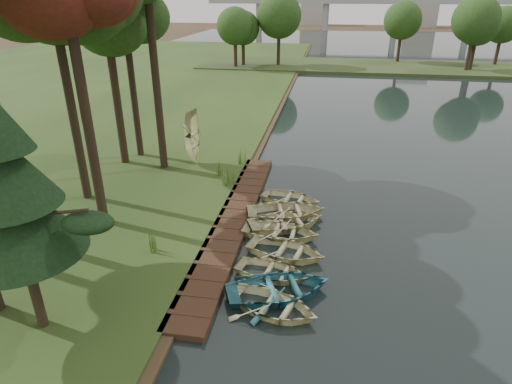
% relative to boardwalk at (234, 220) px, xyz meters
% --- Properties ---
extents(ground, '(300.00, 300.00, 0.00)m').
position_rel_boardwalk_xyz_m(ground, '(1.60, 0.00, -0.15)').
color(ground, '#3D2F1D').
extents(boardwalk, '(1.60, 16.00, 0.30)m').
position_rel_boardwalk_xyz_m(boardwalk, '(0.00, 0.00, 0.00)').
color(boardwalk, '#362215').
rests_on(boardwalk, ground).
extents(peninsula, '(50.00, 14.00, 0.45)m').
position_rel_boardwalk_xyz_m(peninsula, '(9.60, 50.00, 0.08)').
color(peninsula, '#31411D').
rests_on(peninsula, ground).
extents(far_trees, '(45.60, 5.60, 8.80)m').
position_rel_boardwalk_xyz_m(far_trees, '(6.27, 50.00, 6.28)').
color(far_trees, black).
rests_on(far_trees, peninsula).
extents(bridge, '(95.90, 4.00, 8.60)m').
position_rel_boardwalk_xyz_m(bridge, '(13.91, 120.00, 6.93)').
color(bridge, '#A5A5A0').
rests_on(bridge, ground).
extents(building_b, '(8.00, 8.00, 12.00)m').
position_rel_boardwalk_xyz_m(building_b, '(-3.40, 145.00, 5.85)').
color(building_b, '#A5A5A0').
rests_on(building_b, ground).
extents(rowboat_0, '(3.89, 3.26, 0.69)m').
position_rel_boardwalk_xyz_m(rowboat_0, '(2.74, -6.10, 0.24)').
color(rowboat_0, beige).
rests_on(rowboat_0, water).
extents(rowboat_1, '(4.71, 4.11, 0.81)m').
position_rel_boardwalk_xyz_m(rowboat_1, '(2.86, -5.22, 0.31)').
color(rowboat_1, teal).
rests_on(rowboat_1, water).
extents(rowboat_2, '(3.35, 2.69, 0.62)m').
position_rel_boardwalk_xyz_m(rowboat_2, '(2.45, -4.08, 0.21)').
color(rowboat_2, beige).
rests_on(rowboat_2, water).
extents(rowboat_3, '(3.88, 3.15, 0.71)m').
position_rel_boardwalk_xyz_m(rowboat_3, '(2.82, -2.53, 0.25)').
color(rowboat_3, beige).
rests_on(rowboat_3, water).
extents(rowboat_4, '(3.73, 2.80, 0.73)m').
position_rel_boardwalk_xyz_m(rowboat_4, '(2.42, -1.05, 0.27)').
color(rowboat_4, beige).
rests_on(rowboat_4, water).
extents(rowboat_5, '(4.45, 3.94, 0.76)m').
position_rel_boardwalk_xyz_m(rowboat_5, '(2.61, -0.07, 0.28)').
color(rowboat_5, beige).
rests_on(rowboat_5, water).
extents(rowboat_6, '(4.50, 3.70, 0.81)m').
position_rel_boardwalk_xyz_m(rowboat_6, '(2.47, 0.95, 0.31)').
color(rowboat_6, beige).
rests_on(rowboat_6, water).
extents(rowboat_7, '(3.60, 2.90, 0.66)m').
position_rel_boardwalk_xyz_m(rowboat_7, '(2.53, 2.61, 0.23)').
color(rowboat_7, beige).
rests_on(rowboat_7, water).
extents(stored_rowboat, '(3.63, 2.67, 0.73)m').
position_rel_boardwalk_xyz_m(stored_rowboat, '(-3.94, 6.61, 0.51)').
color(stored_rowboat, beige).
rests_on(stored_rowboat, bank).
extents(tree_3, '(5.42, 5.42, 11.87)m').
position_rel_boardwalk_xyz_m(tree_3, '(-8.22, 0.97, 9.66)').
color(tree_3, black).
rests_on(tree_3, bank).
extents(tree_6, '(4.26, 4.26, 10.84)m').
position_rel_boardwalk_xyz_m(tree_6, '(-8.13, 7.72, 9.07)').
color(tree_6, black).
rests_on(tree_6, bank).
extents(pine_tree, '(3.80, 3.80, 7.94)m').
position_rel_boardwalk_xyz_m(pine_tree, '(-4.59, -8.31, 5.03)').
color(pine_tree, black).
rests_on(pine_tree, bank).
extents(reeds_0, '(0.60, 0.60, 1.12)m').
position_rel_boardwalk_xyz_m(reeds_0, '(-2.67, -3.39, 0.71)').
color(reeds_0, '#3F661E').
rests_on(reeds_0, bank).
extents(reeds_1, '(0.60, 0.60, 1.14)m').
position_rel_boardwalk_xyz_m(reeds_1, '(-1.00, 3.83, 0.72)').
color(reeds_1, '#3F661E').
rests_on(reeds_1, bank).
extents(reeds_2, '(0.60, 0.60, 0.93)m').
position_rel_boardwalk_xyz_m(reeds_2, '(-1.90, 5.01, 0.61)').
color(reeds_2, '#3F661E').
rests_on(reeds_2, bank).
extents(reeds_3, '(0.60, 0.60, 1.08)m').
position_rel_boardwalk_xyz_m(reeds_3, '(-1.00, 7.17, 0.69)').
color(reeds_3, '#3F661E').
rests_on(reeds_3, bank).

